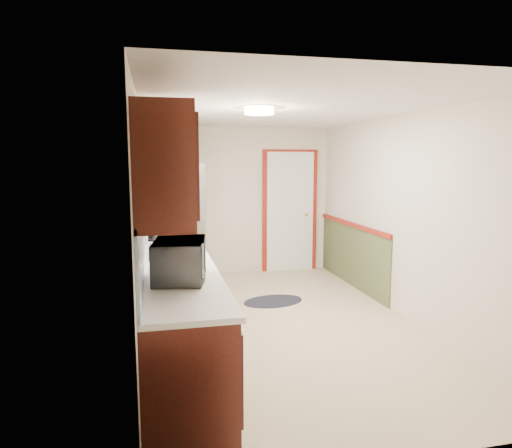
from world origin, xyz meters
name	(u,v)px	position (x,y,z in m)	size (l,w,h in m)	color
room_shell	(281,220)	(0.00, 0.00, 1.20)	(3.20, 5.20, 2.52)	#C8B28D
kitchen_run	(171,266)	(-1.24, -0.29, 0.81)	(0.63, 4.00, 2.20)	#3B130D
back_wall_trim	(303,220)	(0.99, 2.21, 0.89)	(1.12, 2.30, 2.08)	maroon
ceiling_fixture	(259,111)	(-0.30, -0.20, 2.36)	(0.30, 0.30, 0.06)	#FFD88C
microwave	(180,256)	(-1.20, -1.35, 1.13)	(0.57, 0.31, 0.38)	white
refrigerator	(179,224)	(-1.02, 2.05, 0.91)	(0.78, 0.77, 1.82)	#B7B7BC
rug	(273,301)	(0.13, 0.81, 0.01)	(0.82, 0.53, 0.01)	black
cooktop	(171,235)	(-1.19, 0.75, 0.95)	(0.54, 0.65, 0.02)	black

